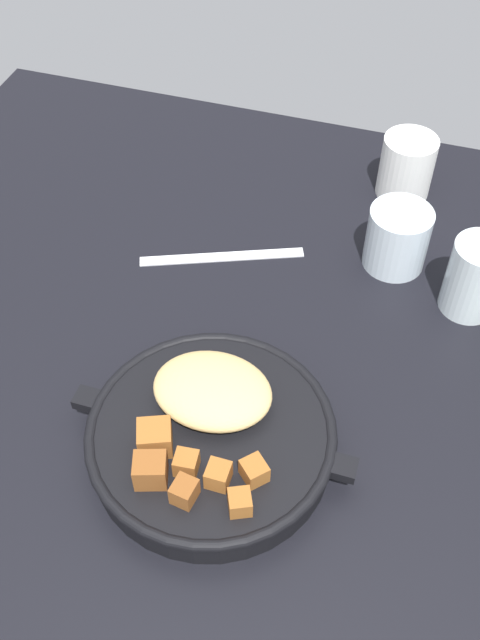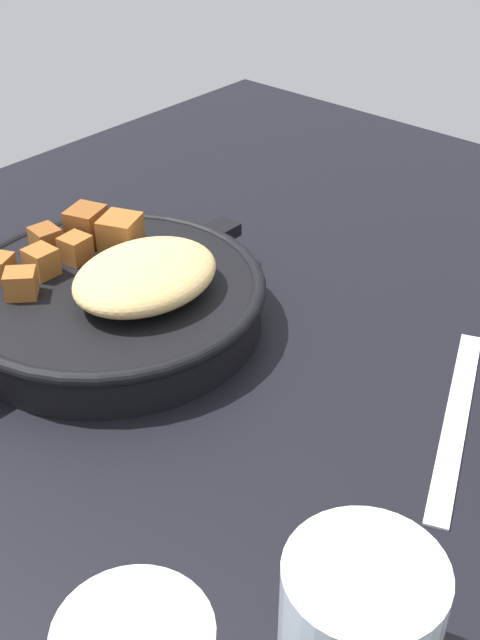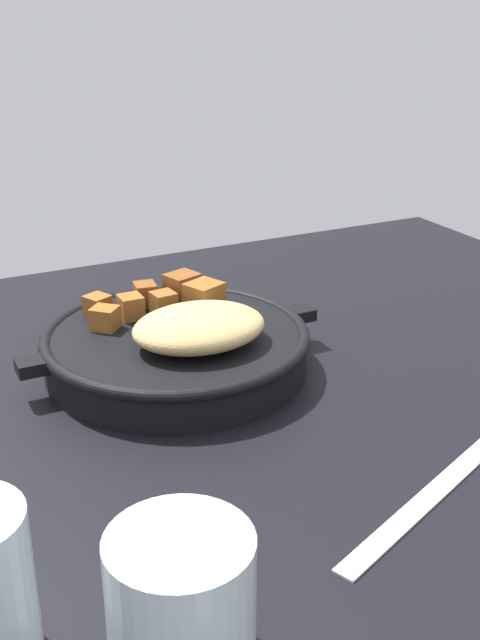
% 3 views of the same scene
% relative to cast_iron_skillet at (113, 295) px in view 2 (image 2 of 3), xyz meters
% --- Properties ---
extents(ground_plane, '(1.14, 0.95, 0.02)m').
position_rel_cast_iron_skillet_xyz_m(ground_plane, '(0.01, 0.13, -0.04)').
color(ground_plane, black).
extents(cast_iron_skillet, '(0.30, 0.25, 0.07)m').
position_rel_cast_iron_skillet_xyz_m(cast_iron_skillet, '(0.00, 0.00, 0.00)').
color(cast_iron_skillet, black).
rests_on(cast_iron_skillet, ground_plane).
extents(butter_knife, '(0.20, 0.09, 0.00)m').
position_rel_cast_iron_skillet_xyz_m(butter_knife, '(-0.08, 0.27, -0.03)').
color(butter_knife, silver).
rests_on(butter_knife, ground_plane).
extents(water_glass_short, '(0.08, 0.08, 0.08)m').
position_rel_cast_iron_skillet_xyz_m(water_glass_short, '(0.13, 0.33, 0.01)').
color(water_glass_short, silver).
rests_on(water_glass_short, ground_plane).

